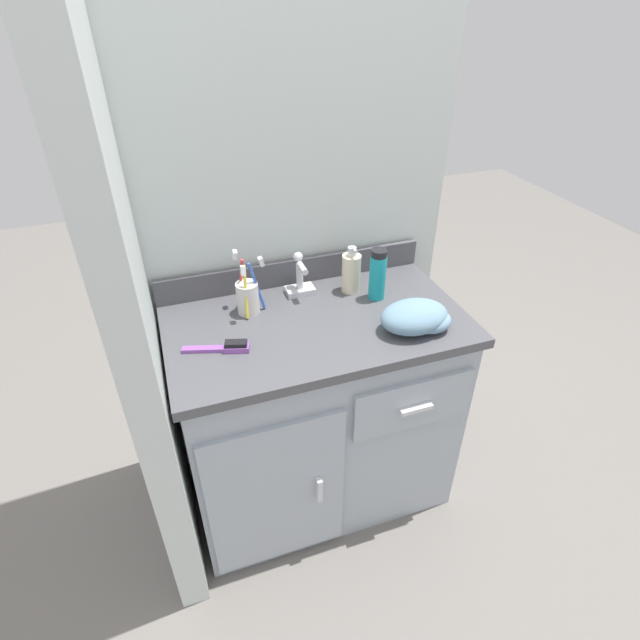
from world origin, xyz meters
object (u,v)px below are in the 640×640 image
object	(u,v)px
soap_dispenser	(351,272)
shaving_cream_can	(378,274)
hairbrush	(226,347)
hand_towel	(418,318)
toothbrush_cup	(248,296)

from	to	relation	value
soap_dispenser	shaving_cream_can	distance (m)	0.09
shaving_cream_can	hairbrush	size ratio (longest dim) A/B	0.91
hairbrush	hand_towel	world-z (taller)	hand_towel
soap_dispenser	hand_towel	xyz separation A→B (m)	(0.10, -0.26, -0.03)
hand_towel	soap_dispenser	bearing A→B (deg)	110.21
toothbrush_cup	shaving_cream_can	xyz separation A→B (m)	(0.40, -0.05, 0.03)
soap_dispenser	hand_towel	world-z (taller)	soap_dispenser
toothbrush_cup	hairbrush	bearing A→B (deg)	-121.23
hand_towel	shaving_cream_can	bearing A→B (deg)	100.73
soap_dispenser	hand_towel	distance (m)	0.28
shaving_cream_can	hand_towel	size ratio (longest dim) A/B	0.81
toothbrush_cup	hairbrush	world-z (taller)	toothbrush_cup
toothbrush_cup	hand_towel	world-z (taller)	toothbrush_cup
hairbrush	toothbrush_cup	bearing A→B (deg)	75.56
soap_dispenser	hairbrush	xyz separation A→B (m)	(-0.44, -0.18, -0.06)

